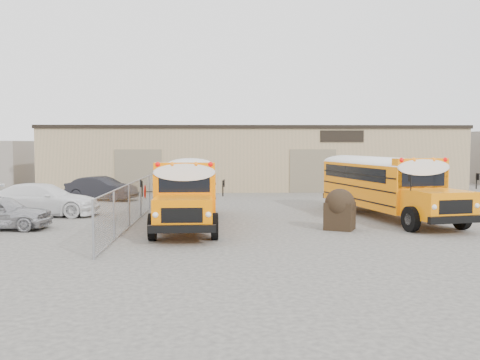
{
  "coord_description": "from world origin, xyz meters",
  "views": [
    {
      "loc": [
        -2.16,
        -21.66,
        3.45
      ],
      "look_at": [
        -1.35,
        4.84,
        1.6
      ],
      "focal_mm": 40.0,
      "sensor_mm": 36.0,
      "label": 1
    }
  ],
  "objects_px": {
    "school_bus_right": "(331,174)",
    "car_dark": "(101,188)",
    "car_white": "(44,200)",
    "tarp_bundle": "(340,209)",
    "school_bus_left": "(191,178)"
  },
  "relations": [
    {
      "from": "tarp_bundle",
      "to": "car_dark",
      "type": "xyz_separation_m",
      "value": [
        -11.97,
        11.32,
        -0.13
      ]
    },
    {
      "from": "car_white",
      "to": "car_dark",
      "type": "distance_m",
      "value": 6.94
    },
    {
      "from": "school_bus_right",
      "to": "tarp_bundle",
      "type": "xyz_separation_m",
      "value": [
        -1.55,
        -9.31,
        -0.81
      ]
    },
    {
      "from": "school_bus_left",
      "to": "school_bus_right",
      "type": "height_order",
      "value": "school_bus_right"
    },
    {
      "from": "school_bus_right",
      "to": "car_dark",
      "type": "xyz_separation_m",
      "value": [
        -13.52,
        2.01,
        -0.94
      ]
    },
    {
      "from": "school_bus_left",
      "to": "school_bus_right",
      "type": "xyz_separation_m",
      "value": [
        7.89,
        1.84,
        0.06
      ]
    },
    {
      "from": "school_bus_left",
      "to": "car_white",
      "type": "xyz_separation_m",
      "value": [
        -6.8,
        -3.0,
        -0.83
      ]
    },
    {
      "from": "car_dark",
      "to": "tarp_bundle",
      "type": "bearing_deg",
      "value": -113.88
    },
    {
      "from": "school_bus_left",
      "to": "tarp_bundle",
      "type": "distance_m",
      "value": 9.83
    },
    {
      "from": "school_bus_left",
      "to": "tarp_bundle",
      "type": "height_order",
      "value": "school_bus_left"
    },
    {
      "from": "car_white",
      "to": "car_dark",
      "type": "height_order",
      "value": "car_white"
    },
    {
      "from": "car_white",
      "to": "school_bus_right",
      "type": "bearing_deg",
      "value": -68.63
    },
    {
      "from": "car_dark",
      "to": "school_bus_right",
      "type": "bearing_deg",
      "value": -78.93
    },
    {
      "from": "school_bus_right",
      "to": "tarp_bundle",
      "type": "relative_size",
      "value": 6.13
    },
    {
      "from": "car_white",
      "to": "car_dark",
      "type": "xyz_separation_m",
      "value": [
        1.17,
        6.84,
        -0.05
      ]
    }
  ]
}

